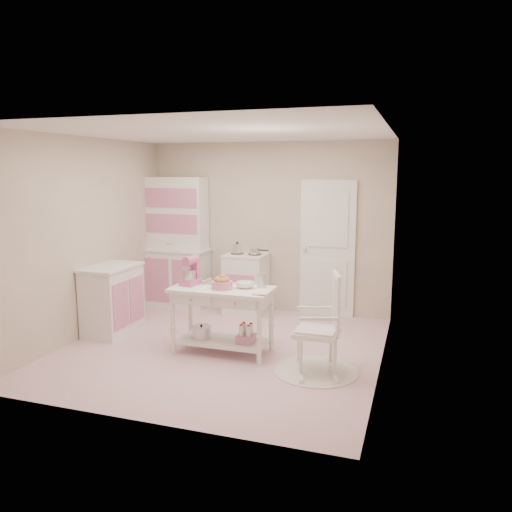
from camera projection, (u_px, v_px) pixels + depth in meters
The scene contains 14 objects.
room_shell at pixel (220, 215), 5.87m from camera, with size 3.84×3.84×2.62m.
door at pixel (327, 249), 7.43m from camera, with size 0.82×0.05×2.04m, color white.
hutch at pixel (176, 242), 7.97m from camera, with size 1.06×0.50×2.08m, color white.
stove at pixel (246, 283), 7.65m from camera, with size 0.62×0.57×0.92m, color white.
base_cabinet at pixel (112, 300), 6.69m from camera, with size 0.54×0.84×0.92m, color white.
lace_rug at pixel (316, 371), 5.45m from camera, with size 0.92×0.92×0.01m, color white.
rocking_chair at pixel (317, 323), 5.36m from camera, with size 0.48×0.72×1.10m, color white.
work_table at pixel (222, 320), 5.96m from camera, with size 1.20×0.60×0.80m, color white.
stand_mixer at pixel (190, 271), 6.01m from camera, with size 0.20×0.28×0.34m, color #CF578C.
cookie_tray at pixel (216, 283), 6.11m from camera, with size 0.34×0.24×0.02m, color silver.
bread_basket at pixel (222, 285), 5.83m from camera, with size 0.25×0.25×0.09m, color #CE769B.
mixing_bowl at pixel (245, 285), 5.88m from camera, with size 0.22×0.22×0.07m, color white.
metal_pitcher at pixel (262, 280), 5.89m from camera, with size 0.10×0.10×0.17m, color silver.
recipe_book at pixel (255, 292), 5.64m from camera, with size 0.17×0.23×0.02m, color white.
Camera 1 is at (2.24, -5.44, 2.16)m, focal length 35.00 mm.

